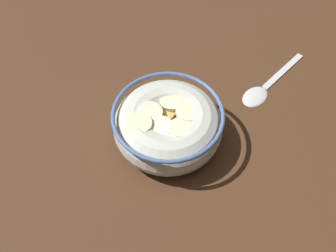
# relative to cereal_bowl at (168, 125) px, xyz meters

# --- Properties ---
(ground_plane) EXTENTS (1.31, 1.31, 0.02)m
(ground_plane) POSITION_rel_cereal_bowl_xyz_m (-0.00, 0.00, -0.04)
(ground_plane) COLOR #472B19
(cereal_bowl) EXTENTS (0.16, 0.16, 0.06)m
(cereal_bowl) POSITION_rel_cereal_bowl_xyz_m (0.00, 0.00, 0.00)
(cereal_bowl) COLOR beige
(cereal_bowl) RESTS_ON ground_plane
(spoon) EXTENTS (0.14, 0.10, 0.01)m
(spoon) POSITION_rel_cereal_bowl_xyz_m (-0.12, 0.13, -0.03)
(spoon) COLOR silver
(spoon) RESTS_ON ground_plane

